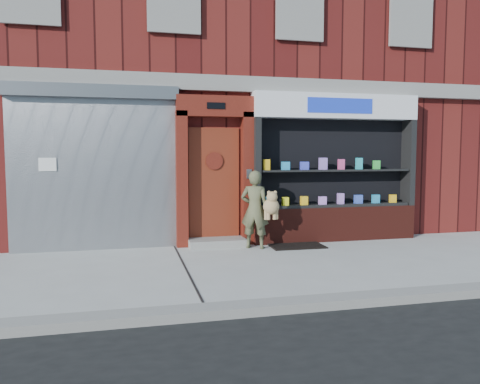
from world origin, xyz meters
name	(u,v)px	position (x,y,z in m)	size (l,w,h in m)	color
ground	(282,264)	(0.00, 0.00, 0.00)	(80.00, 80.00, 0.00)	#9E9E99
curb	(340,301)	(0.00, -2.15, 0.06)	(60.00, 0.30, 0.12)	gray
building	(214,74)	(0.00, 5.99, 4.00)	(12.00, 8.16, 8.00)	#491210
shutter_bay	(94,158)	(-3.00, 1.93, 1.72)	(3.10, 0.30, 3.04)	gray
red_door_bay	(215,171)	(-0.75, 1.86, 1.46)	(1.52, 0.58, 2.90)	#4E140D
pharmacy_bay	(334,174)	(1.75, 1.81, 1.37)	(3.50, 0.41, 3.00)	#501913
woman	(257,209)	(-0.04, 1.35, 0.75)	(0.74, 0.61, 1.48)	#515336
doormat	(296,245)	(0.75, 1.36, 0.01)	(1.03, 0.72, 0.03)	black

